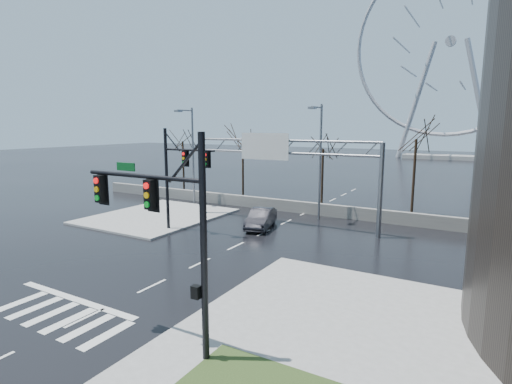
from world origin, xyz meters
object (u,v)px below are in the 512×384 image
Objects in this scene: signal_mast_near at (171,222)px; ferris_wheel at (450,49)px; sign_gantry at (277,163)px; signal_mast_far at (177,170)px; car at (261,218)px.

ferris_wheel reaches higher than signal_mast_near.
signal_mast_near is at bearing -73.81° from sign_gantry.
ferris_wheel is at bearing 82.80° from signal_mast_far.
sign_gantry is at bearing -93.84° from ferris_wheel.
signal_mast_near is 101.29m from ferris_wheel.
signal_mast_far is (-11.01, 13.00, -0.04)m from signal_mast_near.
car is at bearing 109.40° from signal_mast_near.
signal_mast_far is 7.69m from car.
ferris_wheel is (-0.14, 99.04, 21.26)m from signal_mast_near.
ferris_wheel reaches higher than car.
ferris_wheel is 85.79m from car.
sign_gantry is (5.49, 6.00, 0.35)m from signal_mast_far.
signal_mast_near is 17.03m from signal_mast_far.
ferris_wheel is (5.38, 80.04, 20.95)m from sign_gantry.
signal_mast_near is at bearing -49.74° from signal_mast_far.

